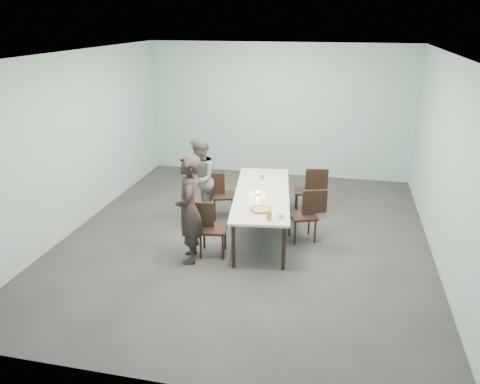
% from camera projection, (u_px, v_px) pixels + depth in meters
% --- Properties ---
extents(ground, '(7.00, 7.00, 0.00)m').
position_uv_depth(ground, '(246.00, 237.00, 7.97)').
color(ground, '#333335').
rests_on(ground, ground).
extents(room_shell, '(6.02, 7.02, 3.01)m').
position_uv_depth(room_shell, '(247.00, 119.00, 7.25)').
color(room_shell, '#A3CCCD').
rests_on(room_shell, ground).
extents(table, '(1.25, 2.70, 0.75)m').
position_uv_depth(table, '(262.00, 196.00, 7.87)').
color(table, white).
rests_on(table, ground).
extents(chair_near_left, '(0.64, 0.47, 0.87)m').
position_uv_depth(chair_near_left, '(208.00, 225.00, 7.23)').
color(chair_near_left, black).
rests_on(chair_near_left, ground).
extents(chair_far_left, '(0.65, 0.52, 0.87)m').
position_uv_depth(chair_far_left, '(219.00, 192.00, 8.57)').
color(chair_far_left, black).
rests_on(chair_far_left, ground).
extents(chair_near_right, '(0.65, 0.55, 0.87)m').
position_uv_depth(chair_near_right, '(308.00, 212.00, 7.72)').
color(chair_near_right, black).
rests_on(chair_near_right, ground).
extents(chair_far_right, '(0.64, 0.48, 0.87)m').
position_uv_depth(chair_far_right, '(310.00, 188.00, 8.79)').
color(chair_far_right, black).
rests_on(chair_far_right, ground).
extents(diner_near, '(0.55, 0.69, 1.67)m').
position_uv_depth(diner_near, '(189.00, 209.00, 6.94)').
color(diner_near, black).
rests_on(diner_near, ground).
extents(diner_far, '(0.73, 0.85, 1.52)m').
position_uv_depth(diner_far, '(200.00, 179.00, 8.47)').
color(diner_far, slate).
rests_on(diner_far, ground).
extents(pizza, '(0.34, 0.34, 0.04)m').
position_uv_depth(pizza, '(261.00, 210.00, 7.11)').
color(pizza, white).
rests_on(pizza, table).
extents(side_plate, '(0.18, 0.18, 0.01)m').
position_uv_depth(side_plate, '(263.00, 206.00, 7.26)').
color(side_plate, white).
rests_on(side_plate, table).
extents(beer_glass, '(0.08, 0.08, 0.15)m').
position_uv_depth(beer_glass, '(269.00, 216.00, 6.76)').
color(beer_glass, gold).
rests_on(beer_glass, table).
extents(water_tumbler, '(0.08, 0.08, 0.09)m').
position_uv_depth(water_tumbler, '(280.00, 216.00, 6.83)').
color(water_tumbler, silver).
rests_on(water_tumbler, table).
extents(tealight, '(0.06, 0.06, 0.05)m').
position_uv_depth(tealight, '(258.00, 193.00, 7.75)').
color(tealight, silver).
rests_on(tealight, table).
extents(amber_tumbler, '(0.07, 0.07, 0.08)m').
position_uv_depth(amber_tumbler, '(262.00, 177.00, 8.46)').
color(amber_tumbler, gold).
rests_on(amber_tumbler, table).
extents(menu, '(0.33, 0.26, 0.01)m').
position_uv_depth(menu, '(259.00, 178.00, 8.56)').
color(menu, silver).
rests_on(menu, table).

